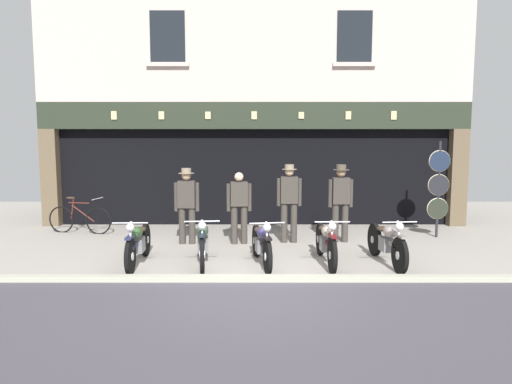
{
  "coord_description": "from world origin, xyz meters",
  "views": [
    {
      "loc": [
        0.05,
        -7.63,
        2.37
      ],
      "look_at": [
        0.02,
        2.8,
        1.18
      ],
      "focal_mm": 33.56,
      "sensor_mm": 36.0,
      "label": 1
    }
  ],
  "objects_px": {
    "advert_board_far": "(151,162)",
    "motorcycle_left": "(140,242)",
    "motorcycle_center_right": "(327,241)",
    "tyre_sign_pole": "(440,186)",
    "shopkeeper_center": "(240,205)",
    "leaning_bicycle": "(81,219)",
    "motorcycle_center_left": "(204,241)",
    "salesman_right": "(291,199)",
    "assistant_far_right": "(342,199)",
    "salesman_left": "(188,202)",
    "motorcycle_center": "(263,243)",
    "motorcycle_right": "(388,242)",
    "advert_board_near": "(190,160)"
  },
  "relations": [
    {
      "from": "motorcycle_center_right",
      "to": "tyre_sign_pole",
      "type": "xyz_separation_m",
      "value": [
        3.01,
        2.42,
        0.82
      ]
    },
    {
      "from": "shopkeeper_center",
      "to": "leaning_bicycle",
      "type": "height_order",
      "value": "shopkeeper_center"
    },
    {
      "from": "advert_board_near",
      "to": "advert_board_far",
      "type": "xyz_separation_m",
      "value": [
        -1.06,
        0.0,
        -0.07
      ]
    },
    {
      "from": "motorcycle_center_right",
      "to": "motorcycle_right",
      "type": "bearing_deg",
      "value": 176.67
    },
    {
      "from": "motorcycle_right",
      "to": "salesman_left",
      "type": "xyz_separation_m",
      "value": [
        -4.0,
        1.76,
        0.52
      ]
    },
    {
      "from": "shopkeeper_center",
      "to": "leaning_bicycle",
      "type": "bearing_deg",
      "value": -23.46
    },
    {
      "from": "motorcycle_center_left",
      "to": "shopkeeper_center",
      "type": "relative_size",
      "value": 1.24
    },
    {
      "from": "motorcycle_center_left",
      "to": "motorcycle_center",
      "type": "xyz_separation_m",
      "value": [
        1.11,
        -0.07,
        -0.01
      ]
    },
    {
      "from": "motorcycle_right",
      "to": "tyre_sign_pole",
      "type": "height_order",
      "value": "tyre_sign_pole"
    },
    {
      "from": "motorcycle_center_right",
      "to": "leaning_bicycle",
      "type": "relative_size",
      "value": 1.21
    },
    {
      "from": "motorcycle_center",
      "to": "shopkeeper_center",
      "type": "bearing_deg",
      "value": -83.49
    },
    {
      "from": "salesman_right",
      "to": "tyre_sign_pole",
      "type": "xyz_separation_m",
      "value": [
        3.58,
        0.56,
        0.26
      ]
    },
    {
      "from": "motorcycle_left",
      "to": "shopkeeper_center",
      "type": "distance_m",
      "value": 2.6
    },
    {
      "from": "motorcycle_right",
      "to": "motorcycle_center",
      "type": "bearing_deg",
      "value": -4.15
    },
    {
      "from": "assistant_far_right",
      "to": "tyre_sign_pole",
      "type": "xyz_separation_m",
      "value": [
        2.41,
        0.52,
        0.25
      ]
    },
    {
      "from": "tyre_sign_pole",
      "to": "motorcycle_left",
      "type": "bearing_deg",
      "value": -159.14
    },
    {
      "from": "motorcycle_center",
      "to": "salesman_right",
      "type": "distance_m",
      "value": 2.11
    },
    {
      "from": "motorcycle_center",
      "to": "motorcycle_center_right",
      "type": "height_order",
      "value": "motorcycle_center_right"
    },
    {
      "from": "assistant_far_right",
      "to": "tyre_sign_pole",
      "type": "relative_size",
      "value": 0.77
    },
    {
      "from": "assistant_far_right",
      "to": "leaning_bicycle",
      "type": "distance_m",
      "value": 6.43
    },
    {
      "from": "motorcycle_center_right",
      "to": "salesman_right",
      "type": "xyz_separation_m",
      "value": [
        -0.57,
        1.86,
        0.56
      ]
    },
    {
      "from": "assistant_far_right",
      "to": "tyre_sign_pole",
      "type": "bearing_deg",
      "value": -170.5
    },
    {
      "from": "salesman_left",
      "to": "leaning_bicycle",
      "type": "relative_size",
      "value": 1.02
    },
    {
      "from": "motorcycle_center_left",
      "to": "motorcycle_center",
      "type": "height_order",
      "value": "motorcycle_center_left"
    },
    {
      "from": "motorcycle_center",
      "to": "salesman_right",
      "type": "relative_size",
      "value": 1.09
    },
    {
      "from": "motorcycle_center_left",
      "to": "assistant_far_right",
      "type": "xyz_separation_m",
      "value": [
        2.92,
        1.9,
        0.56
      ]
    },
    {
      "from": "assistant_far_right",
      "to": "motorcycle_center",
      "type": "bearing_deg",
      "value": 44.71
    },
    {
      "from": "advert_board_far",
      "to": "shopkeeper_center",
      "type": "bearing_deg",
      "value": -44.58
    },
    {
      "from": "shopkeeper_center",
      "to": "advert_board_far",
      "type": "bearing_deg",
      "value": -51.49
    },
    {
      "from": "advert_board_far",
      "to": "motorcycle_left",
      "type": "bearing_deg",
      "value": -80.81
    },
    {
      "from": "salesman_left",
      "to": "salesman_right",
      "type": "bearing_deg",
      "value": -176.27
    },
    {
      "from": "motorcycle_center",
      "to": "advert_board_far",
      "type": "height_order",
      "value": "advert_board_far"
    },
    {
      "from": "motorcycle_center_right",
      "to": "motorcycle_right",
      "type": "xyz_separation_m",
      "value": [
        1.13,
        -0.04,
        0.0
      ]
    },
    {
      "from": "assistant_far_right",
      "to": "leaning_bicycle",
      "type": "relative_size",
      "value": 1.06
    },
    {
      "from": "motorcycle_center_right",
      "to": "tyre_sign_pole",
      "type": "bearing_deg",
      "value": -142.54
    },
    {
      "from": "motorcycle_center_right",
      "to": "salesman_left",
      "type": "relative_size",
      "value": 1.19
    },
    {
      "from": "motorcycle_left",
      "to": "motorcycle_center_left",
      "type": "distance_m",
      "value": 1.2
    },
    {
      "from": "motorcycle_center_left",
      "to": "salesman_right",
      "type": "xyz_separation_m",
      "value": [
        1.75,
        1.86,
        0.55
      ]
    },
    {
      "from": "motorcycle_center_left",
      "to": "leaning_bicycle",
      "type": "relative_size",
      "value": 1.19
    },
    {
      "from": "motorcycle_center_left",
      "to": "motorcycle_center_right",
      "type": "distance_m",
      "value": 2.32
    },
    {
      "from": "assistant_far_right",
      "to": "tyre_sign_pole",
      "type": "distance_m",
      "value": 2.48
    },
    {
      "from": "motorcycle_center",
      "to": "advert_board_near",
      "type": "bearing_deg",
      "value": -74.16
    },
    {
      "from": "advert_board_far",
      "to": "leaning_bicycle",
      "type": "height_order",
      "value": "advert_board_far"
    },
    {
      "from": "motorcycle_center_right",
      "to": "salesman_left",
      "type": "xyz_separation_m",
      "value": [
        -2.87,
        1.72,
        0.52
      ]
    },
    {
      "from": "motorcycle_center",
      "to": "tyre_sign_pole",
      "type": "bearing_deg",
      "value": -158.02
    },
    {
      "from": "shopkeeper_center",
      "to": "advert_board_near",
      "type": "relative_size",
      "value": 1.72
    },
    {
      "from": "motorcycle_center_left",
      "to": "assistant_far_right",
      "type": "relative_size",
      "value": 1.13
    },
    {
      "from": "motorcycle_center_left",
      "to": "leaning_bicycle",
      "type": "bearing_deg",
      "value": -46.03
    },
    {
      "from": "motorcycle_left",
      "to": "salesman_left",
      "type": "bearing_deg",
      "value": -112.12
    },
    {
      "from": "motorcycle_left",
      "to": "salesman_right",
      "type": "xyz_separation_m",
      "value": [
        2.95,
        1.93,
        0.56
      ]
    }
  ]
}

